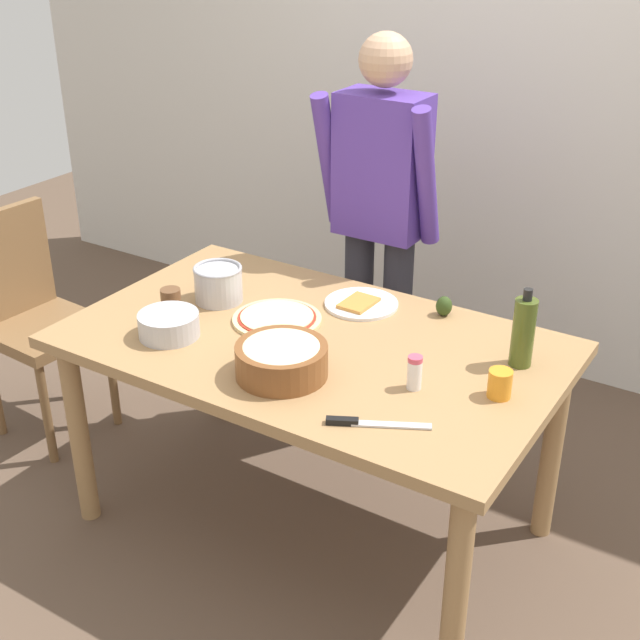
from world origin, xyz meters
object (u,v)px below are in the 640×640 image
object	(u,v)px
plate_with_slice	(361,304)
cup_small_brown	(171,300)
chair_wooden_left	(32,311)
cup_orange	(500,384)
avocado	(444,306)
popcorn_bowl	(281,357)
chef_knife	(365,423)
olive_oil_bottle	(523,332)
dining_table	(312,364)
steel_pot	(218,283)
person_cook	(380,212)
pizza_raw_on_board	(277,318)
salt_shaker	(415,372)
mixing_bowl_steel	(169,325)

from	to	relation	value
plate_with_slice	cup_small_brown	size ratio (longest dim) A/B	3.06
chair_wooden_left	cup_orange	xyz separation A→B (m)	(1.97, 0.05, 0.26)
avocado	popcorn_bowl	bearing A→B (deg)	-110.99
cup_orange	chair_wooden_left	bearing A→B (deg)	-178.63
cup_orange	chef_knife	bearing A→B (deg)	-127.28
olive_oil_bottle	dining_table	bearing A→B (deg)	-161.99
olive_oil_bottle	cup_small_brown	world-z (taller)	olive_oil_bottle
olive_oil_bottle	steel_pot	bearing A→B (deg)	-173.03
person_cook	cup_orange	size ratio (longest dim) A/B	19.06
person_cook	chair_wooden_left	world-z (taller)	person_cook
dining_table	olive_oil_bottle	size ratio (longest dim) A/B	6.25
plate_with_slice	olive_oil_bottle	size ratio (longest dim) A/B	1.02
dining_table	pizza_raw_on_board	xyz separation A→B (m)	(-0.17, 0.05, 0.10)
person_cook	steel_pot	distance (m)	0.74
dining_table	cup_orange	bearing A→B (deg)	-0.51
pizza_raw_on_board	avocado	bearing A→B (deg)	36.45
dining_table	cup_orange	size ratio (longest dim) A/B	18.82
person_cook	olive_oil_bottle	world-z (taller)	person_cook
avocado	pizza_raw_on_board	bearing A→B (deg)	-143.55
cup_small_brown	steel_pot	bearing A→B (deg)	62.42
popcorn_bowl	olive_oil_bottle	distance (m)	0.74
popcorn_bowl	steel_pot	bearing A→B (deg)	147.14
salt_shaker	chef_knife	bearing A→B (deg)	-96.00
avocado	salt_shaker	bearing A→B (deg)	-75.11
dining_table	pizza_raw_on_board	world-z (taller)	pizza_raw_on_board
plate_with_slice	salt_shaker	size ratio (longest dim) A/B	2.45
steel_pot	salt_shaker	world-z (taller)	steel_pot
plate_with_slice	steel_pot	distance (m)	0.51
avocado	dining_table	bearing A→B (deg)	-126.35
steel_pot	chef_knife	xyz separation A→B (m)	(0.83, -0.41, -0.06)
popcorn_bowl	steel_pot	size ratio (longest dim) A/B	1.61
pizza_raw_on_board	steel_pot	distance (m)	0.27
cup_orange	plate_with_slice	bearing A→B (deg)	154.00
person_cook	chef_knife	bearing A→B (deg)	-63.09
avocado	cup_small_brown	bearing A→B (deg)	-149.58
popcorn_bowl	steel_pot	distance (m)	0.58
steel_pot	olive_oil_bottle	bearing A→B (deg)	6.97
dining_table	pizza_raw_on_board	bearing A→B (deg)	163.66
mixing_bowl_steel	cup_orange	distance (m)	1.08
chair_wooden_left	popcorn_bowl	size ratio (longest dim) A/B	3.39
mixing_bowl_steel	chef_knife	distance (m)	0.81
person_cook	cup_orange	xyz separation A→B (m)	(0.81, -0.76, -0.14)
salt_shaker	mixing_bowl_steel	bearing A→B (deg)	-171.06
chair_wooden_left	steel_pot	distance (m)	0.93
person_cook	avocado	bearing A→B (deg)	-38.87
mixing_bowl_steel	olive_oil_bottle	bearing A→B (deg)	22.46
person_cook	plate_with_slice	distance (m)	0.51
pizza_raw_on_board	steel_pot	bearing A→B (deg)	174.97
steel_pot	cup_small_brown	xyz separation A→B (m)	(-0.08, -0.16, -0.02)
avocado	mixing_bowl_steel	bearing A→B (deg)	-138.56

